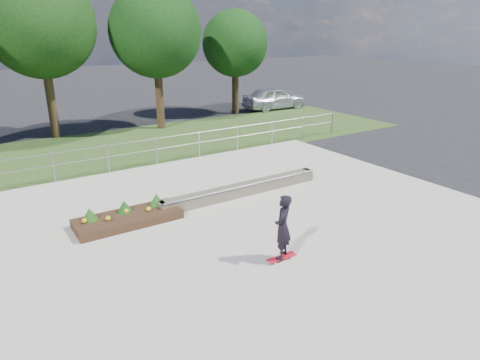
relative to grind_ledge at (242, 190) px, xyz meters
name	(u,v)px	position (x,y,z in m)	size (l,w,h in m)	color
ground	(263,233)	(-1.03, -2.62, -0.26)	(120.00, 120.00, 0.00)	black
grass_verge	(129,147)	(-1.03, 8.38, -0.25)	(30.00, 8.00, 0.02)	#2C461C
concrete_slab	(263,232)	(-1.03, -2.62, -0.23)	(15.00, 15.00, 0.06)	#B0AB9C
fence	(156,148)	(-1.03, 4.88, 0.51)	(20.06, 0.06, 1.20)	#9DA0A5
tree_mid_left	(40,24)	(-3.53, 12.38, 5.34)	(5.25, 5.25, 8.25)	#352415
tree_mid_right	(155,32)	(1.97, 11.38, 4.97)	(4.90, 4.90, 7.70)	black
tree_far_right	(235,44)	(7.97, 12.88, 4.21)	(4.20, 4.20, 6.60)	#2F1F13
grind_ledge	(242,190)	(0.00, 0.00, 0.00)	(6.00, 0.44, 0.43)	brown
planter_bed	(128,216)	(-3.98, 0.05, -0.02)	(3.00, 1.20, 0.61)	black
skateboarder	(283,227)	(-1.57, -4.11, 0.68)	(0.80, 0.65, 1.69)	silver
parked_car	(274,98)	(11.15, 12.77, 0.51)	(1.83, 4.56, 1.55)	silver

